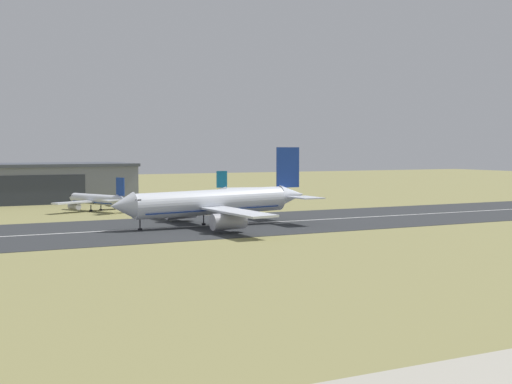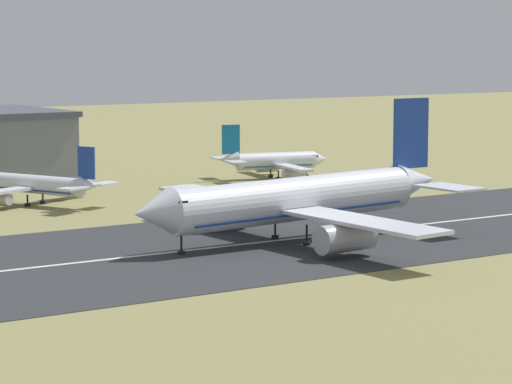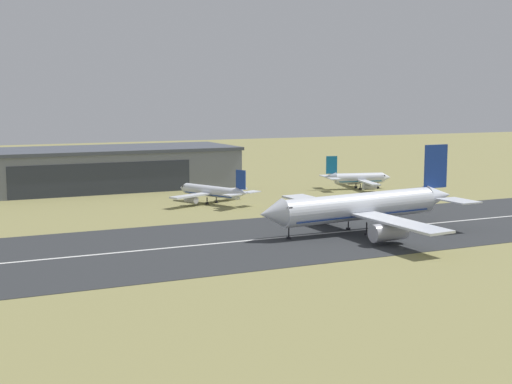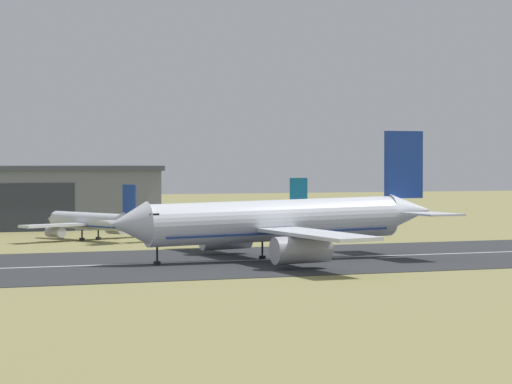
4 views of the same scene
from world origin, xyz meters
The scene contains 6 objects.
ground_plane centered at (0.00, 63.12, 0.00)m, with size 696.87×696.87×0.00m, color olive.
runway_strip centered at (0.00, 126.23, 0.03)m, with size 456.87×41.49×0.06m, color #2B2D30.
runway_centreline centered at (0.00, 126.23, 0.07)m, with size 411.18×0.70×0.01m, color silver.
airplane_landing centered at (18.60, 124.69, 4.69)m, with size 42.42×48.31×15.86m.
airplane_parked_centre centered at (7.06, 170.06, 2.85)m, with size 22.72×22.74×8.63m.
airplane_parked_east centered at (53.63, 178.82, 2.86)m, with size 20.13×24.67×9.18m.
Camera 1 is at (-38.51, -5.31, 15.56)m, focal length 50.00 mm.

